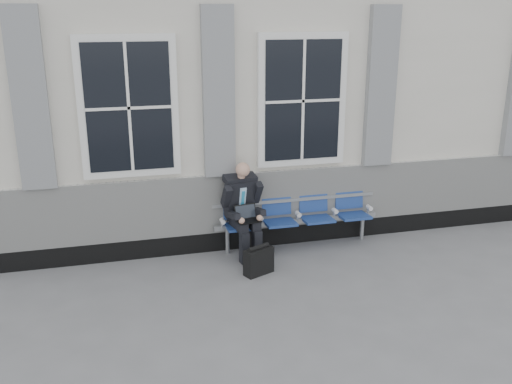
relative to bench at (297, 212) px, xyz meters
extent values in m
plane|color=slate|center=(-0.26, -1.32, -0.55)|extent=(70.00, 70.00, 0.00)
cube|color=silver|center=(-0.26, 2.18, 1.55)|extent=(14.00, 4.00, 4.20)
cube|color=black|center=(-0.26, 0.15, -0.40)|extent=(14.00, 0.10, 0.30)
cube|color=silver|center=(-0.26, 0.14, 0.20)|extent=(14.00, 0.08, 0.90)
cube|color=gray|center=(-3.66, 0.12, 1.85)|extent=(0.45, 0.14, 2.40)
cube|color=gray|center=(-1.16, 0.12, 1.85)|extent=(0.45, 0.14, 2.40)
cube|color=gray|center=(1.34, 0.12, 1.85)|extent=(0.45, 0.14, 2.40)
cube|color=white|center=(-2.41, 0.14, 1.70)|extent=(1.35, 0.10, 1.95)
cube|color=black|center=(-2.41, 0.09, 1.70)|extent=(1.15, 0.02, 1.75)
cube|color=white|center=(0.09, 0.14, 1.70)|extent=(1.35, 0.10, 1.95)
cube|color=black|center=(0.09, 0.09, 1.70)|extent=(1.15, 0.02, 1.75)
cube|color=#9EA0A3|center=(0.00, -0.02, -0.13)|extent=(2.60, 0.07, 0.07)
cube|color=#9EA0A3|center=(0.00, 0.10, 0.18)|extent=(2.60, 0.05, 0.05)
cylinder|color=#9EA0A3|center=(-1.10, -0.02, -0.36)|extent=(0.06, 0.06, 0.39)
cylinder|color=#9EA0A3|center=(1.10, -0.02, -0.36)|extent=(0.06, 0.06, 0.39)
cube|color=navy|center=(-0.90, -0.10, -0.10)|extent=(0.46, 0.42, 0.07)
cube|color=navy|center=(-0.90, 0.11, 0.16)|extent=(0.46, 0.10, 0.40)
cube|color=navy|center=(-0.30, -0.10, -0.10)|extent=(0.46, 0.42, 0.07)
cube|color=navy|center=(-0.30, 0.11, 0.16)|extent=(0.46, 0.10, 0.40)
cube|color=navy|center=(0.30, -0.10, -0.10)|extent=(0.46, 0.42, 0.07)
cube|color=navy|center=(0.30, 0.11, 0.16)|extent=(0.46, 0.10, 0.40)
cube|color=navy|center=(0.90, -0.10, -0.10)|extent=(0.46, 0.42, 0.07)
cube|color=navy|center=(0.90, 0.11, 0.16)|extent=(0.46, 0.10, 0.40)
cylinder|color=white|center=(-1.18, -0.07, 0.00)|extent=(0.07, 0.12, 0.07)
cylinder|color=white|center=(-0.60, -0.07, 0.00)|extent=(0.07, 0.12, 0.07)
cylinder|color=white|center=(0.00, -0.07, 0.00)|extent=(0.07, 0.12, 0.07)
cylinder|color=white|center=(0.60, -0.07, 0.00)|extent=(0.07, 0.12, 0.07)
cylinder|color=white|center=(1.18, -0.07, 0.00)|extent=(0.07, 0.12, 0.07)
cube|color=black|center=(-0.92, -0.49, -0.51)|extent=(0.15, 0.27, 0.09)
cube|color=black|center=(-0.73, -0.46, -0.51)|extent=(0.15, 0.27, 0.09)
cube|color=black|center=(-0.93, -0.43, -0.31)|extent=(0.14, 0.15, 0.47)
cube|color=black|center=(-0.74, -0.40, -0.31)|extent=(0.14, 0.15, 0.47)
cube|color=black|center=(-0.97, -0.22, -0.01)|extent=(0.21, 0.46, 0.14)
cube|color=black|center=(-0.77, -0.18, -0.01)|extent=(0.21, 0.46, 0.14)
cube|color=black|center=(-0.90, 0.00, 0.32)|extent=(0.47, 0.40, 0.63)
cube|color=#BDDDF9|center=(-0.88, -0.12, 0.34)|extent=(0.11, 0.11, 0.35)
cube|color=#2B98CB|center=(-0.88, -0.13, 0.32)|extent=(0.06, 0.08, 0.30)
cube|color=black|center=(-0.90, -0.03, 0.62)|extent=(0.51, 0.31, 0.14)
cylinder|color=#D7A286|center=(-0.89, -0.08, 0.68)|extent=(0.11, 0.11, 0.10)
sphere|color=#D7A286|center=(-0.88, -0.14, 0.78)|extent=(0.21, 0.21, 0.21)
cube|color=black|center=(-1.12, -0.14, 0.40)|extent=(0.14, 0.29, 0.37)
cube|color=black|center=(-0.65, -0.06, 0.40)|extent=(0.14, 0.29, 0.37)
cube|color=black|center=(-1.05, -0.31, 0.16)|extent=(0.14, 0.32, 0.14)
cube|color=black|center=(-0.66, -0.25, 0.16)|extent=(0.14, 0.32, 0.14)
sphere|color=#D7A286|center=(-0.97, -0.44, 0.12)|extent=(0.09, 0.09, 0.09)
sphere|color=#D7A286|center=(-0.70, -0.39, 0.12)|extent=(0.09, 0.09, 0.09)
cube|color=black|center=(-0.85, -0.34, 0.07)|extent=(0.36, 0.28, 0.02)
cube|color=black|center=(-0.87, -0.22, 0.17)|extent=(0.34, 0.14, 0.21)
cube|color=black|center=(-0.87, -0.23, 0.17)|extent=(0.31, 0.12, 0.18)
cube|color=black|center=(-0.82, -0.81, -0.36)|extent=(0.46, 0.33, 0.38)
cylinder|color=black|center=(-0.82, -0.81, -0.15)|extent=(0.33, 0.19, 0.07)
camera|label=1|loc=(-2.67, -7.82, 2.98)|focal=40.00mm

